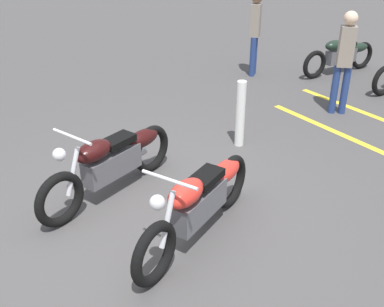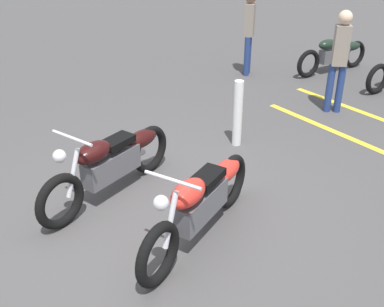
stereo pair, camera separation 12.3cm
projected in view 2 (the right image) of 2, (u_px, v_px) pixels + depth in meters
ground_plane at (150, 216)px, 5.57m from camera, size 60.00×60.00×0.00m
motorcycle_bright_foreground at (201, 201)px, 5.02m from camera, size 2.10×0.96×1.04m
motorcycle_dark_foreground at (112, 162)px, 5.79m from camera, size 2.16×0.87×1.04m
motorcycle_row_center at (335, 53)px, 10.23m from camera, size 2.02×0.36×0.76m
bystander_near_row at (339, 57)px, 7.95m from camera, size 0.32×0.32×1.79m
bystander_secondary at (249, 30)px, 9.81m from camera, size 0.31×0.30×1.75m
bollard_post at (238, 114)px, 7.01m from camera, size 0.14×0.14×1.03m
parking_stripe_mid at (343, 135)px, 7.53m from camera, size 0.13×3.20×0.01m
parking_stripe_far at (366, 114)px, 8.31m from camera, size 0.13×3.20×0.01m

